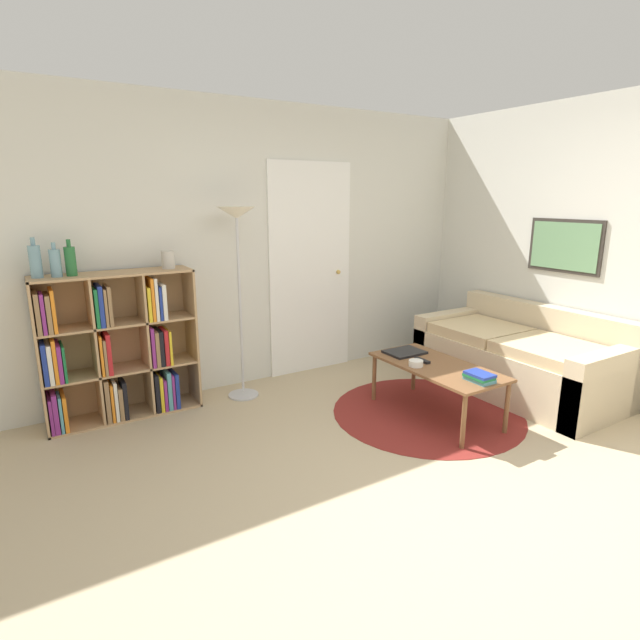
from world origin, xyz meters
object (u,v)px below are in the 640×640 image
(bottle_middle, at_px, (55,263))
(bookshelf, at_px, (115,350))
(couch, at_px, (520,359))
(bottle_left, at_px, (35,261))
(vase_on_shelf, at_px, (168,260))
(bowl, at_px, (416,363))
(coffee_table, at_px, (437,370))
(bottle_right, at_px, (70,261))
(laptop, at_px, (405,352))
(floor_lamp, at_px, (237,237))

(bottle_middle, bearing_deg, bookshelf, 2.82)
(couch, distance_m, bottle_left, 4.13)
(vase_on_shelf, bearing_deg, bowl, -39.02)
(vase_on_shelf, bearing_deg, coffee_table, -37.62)
(coffee_table, distance_m, bottle_right, 2.94)
(bookshelf, distance_m, laptop, 2.40)
(couch, distance_m, bottle_middle, 4.01)
(floor_lamp, distance_m, bottle_left, 1.51)
(laptop, bearing_deg, couch, -17.36)
(coffee_table, bearing_deg, laptop, 93.00)
(bottle_middle, distance_m, vase_on_shelf, 0.82)
(bottle_right, bearing_deg, laptop, -21.51)
(bookshelf, height_order, vase_on_shelf, vase_on_shelf)
(coffee_table, bearing_deg, couch, 1.34)
(couch, xyz_separation_m, bottle_right, (-3.55, 1.31, 1.01))
(bottle_left, distance_m, vase_on_shelf, 0.94)
(floor_lamp, bearing_deg, couch, -27.58)
(couch, distance_m, bottle_right, 3.92)
(bookshelf, distance_m, vase_on_shelf, 0.84)
(bookshelf, bearing_deg, floor_lamp, -7.13)
(floor_lamp, xyz_separation_m, vase_on_shelf, (-0.56, 0.13, -0.17))
(laptop, relative_size, bottle_right, 1.20)
(bowl, height_order, vase_on_shelf, vase_on_shelf)
(couch, height_order, bowl, couch)
(floor_lamp, bearing_deg, bottle_left, 174.72)
(coffee_table, distance_m, bottle_left, 3.14)
(bookshelf, xyz_separation_m, bottle_left, (-0.47, 0.01, 0.75))
(laptop, height_order, bottle_right, bottle_right)
(bowl, distance_m, bottle_left, 2.95)
(bottle_left, bearing_deg, bottle_right, -5.07)
(laptop, xyz_separation_m, bottle_right, (-2.44, 0.96, 0.85))
(couch, height_order, bottle_right, bottle_right)
(coffee_table, relative_size, bottle_left, 3.83)
(bookshelf, xyz_separation_m, floor_lamp, (1.03, -0.13, 0.87))
(laptop, relative_size, bottle_left, 1.10)
(bottle_middle, distance_m, bottle_right, 0.10)
(bottle_right, bearing_deg, bookshelf, 2.41)
(floor_lamp, height_order, couch, floor_lamp)
(bottle_left, bearing_deg, vase_on_shelf, -0.77)
(couch, relative_size, vase_on_shelf, 12.44)
(bottle_middle, bearing_deg, floor_lamp, -4.65)
(bottle_right, height_order, vase_on_shelf, bottle_right)
(bottle_left, height_order, vase_on_shelf, bottle_left)
(bookshelf, xyz_separation_m, bottle_right, (-0.24, -0.01, 0.74))
(coffee_table, bearing_deg, bottle_middle, 152.56)
(couch, xyz_separation_m, bottle_middle, (-3.65, 1.30, 1.01))
(bowl, distance_m, bottle_right, 2.75)
(bottle_left, bearing_deg, laptop, -20.21)
(bookshelf, bearing_deg, bowl, -32.01)
(bottle_middle, height_order, bottle_right, bottle_right)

